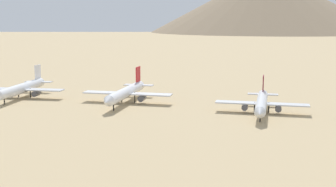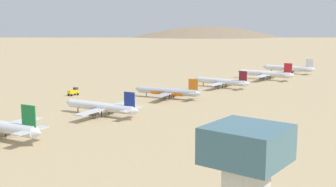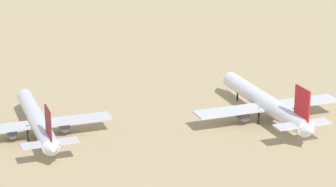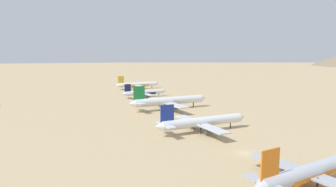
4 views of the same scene
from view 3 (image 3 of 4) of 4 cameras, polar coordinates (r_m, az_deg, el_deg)
parked_jet_1 at (r=146.56m, az=7.92°, el=-0.73°), size 39.15×31.76×11.30m
parked_jet_2 at (r=138.64m, az=-10.60°, el=-2.15°), size 35.56×28.83×10.27m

